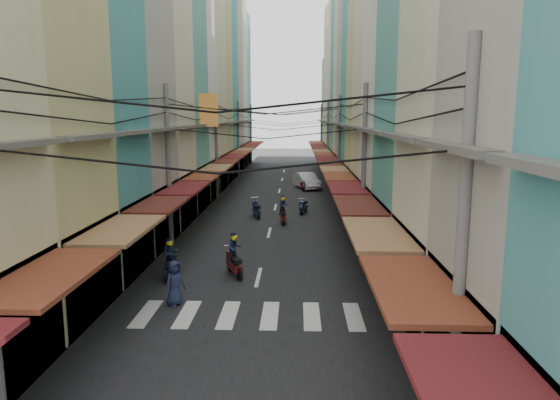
% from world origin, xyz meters
% --- Properties ---
extents(ground, '(160.00, 160.00, 0.00)m').
position_xyz_m(ground, '(0.00, 0.00, 0.00)').
color(ground, '#62635E').
rests_on(ground, ground).
extents(road, '(10.00, 80.00, 0.02)m').
position_xyz_m(road, '(0.00, 20.00, 0.01)').
color(road, black).
rests_on(road, ground).
extents(sidewalk_left, '(3.00, 80.00, 0.06)m').
position_xyz_m(sidewalk_left, '(-6.50, 20.00, 0.03)').
color(sidewalk_left, slate).
rests_on(sidewalk_left, ground).
extents(sidewalk_right, '(3.00, 80.00, 0.06)m').
position_xyz_m(sidewalk_right, '(6.50, 20.00, 0.03)').
color(sidewalk_right, slate).
rests_on(sidewalk_right, ground).
extents(crosswalk, '(7.55, 2.40, 0.01)m').
position_xyz_m(crosswalk, '(-0.00, -6.00, 0.03)').
color(crosswalk, silver).
rests_on(crosswalk, ground).
extents(building_row_left, '(7.80, 67.67, 23.70)m').
position_xyz_m(building_row_left, '(-7.92, 16.56, 9.78)').
color(building_row_left, silver).
rests_on(building_row_left, ground).
extents(building_row_right, '(7.80, 68.98, 22.59)m').
position_xyz_m(building_row_right, '(7.92, 16.45, 9.41)').
color(building_row_right, teal).
rests_on(building_row_right, ground).
extents(utility_poles, '(10.20, 66.13, 8.20)m').
position_xyz_m(utility_poles, '(0.00, 15.01, 6.59)').
color(utility_poles, slate).
rests_on(utility_poles, ground).
extents(white_car, '(5.45, 3.39, 1.80)m').
position_xyz_m(white_car, '(2.46, 23.63, 0.00)').
color(white_car, silver).
rests_on(white_car, ground).
extents(bicycle, '(1.67, 0.97, 1.08)m').
position_xyz_m(bicycle, '(7.50, 2.28, 0.00)').
color(bicycle, black).
rests_on(bicycle, ground).
extents(moving_scooters, '(6.10, 26.14, 1.85)m').
position_xyz_m(moving_scooters, '(-0.53, 5.64, 0.52)').
color(moving_scooters, black).
rests_on(moving_scooters, ground).
extents(parked_scooters, '(12.74, 12.15, 1.01)m').
position_xyz_m(parked_scooters, '(4.15, -4.73, 0.49)').
color(parked_scooters, black).
rests_on(parked_scooters, ground).
extents(pedestrians, '(12.21, 19.91, 2.20)m').
position_xyz_m(pedestrians, '(-3.79, 1.36, 1.03)').
color(pedestrians, '#291F29').
rests_on(pedestrians, ground).
extents(market_umbrella, '(2.24, 2.24, 2.36)m').
position_xyz_m(market_umbrella, '(7.14, -2.94, 2.08)').
color(market_umbrella, '#B2B2B7').
rests_on(market_umbrella, ground).
extents(traffic_sign, '(0.10, 0.65, 2.95)m').
position_xyz_m(traffic_sign, '(4.78, 0.21, 2.16)').
color(traffic_sign, slate).
rests_on(traffic_sign, ground).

